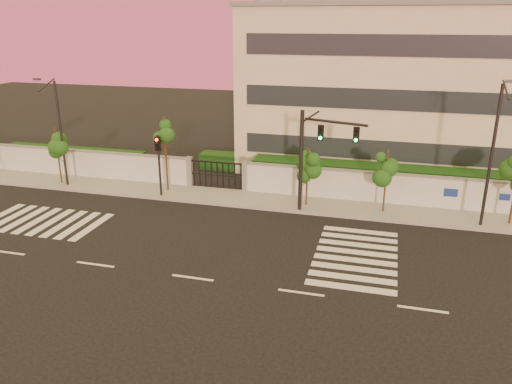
% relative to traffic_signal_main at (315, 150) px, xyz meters
% --- Properties ---
extents(ground, '(120.00, 120.00, 0.00)m').
position_rel_traffic_signal_main_xyz_m(ground, '(-3.98, -9.40, -3.93)').
color(ground, black).
rests_on(ground, ground).
extents(sidewalk, '(60.00, 3.00, 0.15)m').
position_rel_traffic_signal_main_xyz_m(sidewalk, '(-3.98, 1.10, -3.86)').
color(sidewalk, gray).
rests_on(sidewalk, ground).
extents(perimeter_wall, '(60.00, 0.36, 2.20)m').
position_rel_traffic_signal_main_xyz_m(perimeter_wall, '(-3.88, 2.60, -2.86)').
color(perimeter_wall, silver).
rests_on(perimeter_wall, ground).
extents(hedge_row, '(41.00, 4.25, 1.80)m').
position_rel_traffic_signal_main_xyz_m(hedge_row, '(-2.82, 5.33, -3.12)').
color(hedge_row, '#103711').
rests_on(hedge_row, ground).
extents(institutional_building, '(24.40, 12.40, 12.25)m').
position_rel_traffic_signal_main_xyz_m(institutional_building, '(5.02, 12.58, 2.22)').
color(institutional_building, beige).
rests_on(institutional_building, ground).
extents(road_markings, '(57.00, 7.62, 0.02)m').
position_rel_traffic_signal_main_xyz_m(road_markings, '(-5.56, -5.65, -3.92)').
color(road_markings, silver).
rests_on(road_markings, ground).
extents(street_tree_b, '(1.43, 1.14, 4.09)m').
position_rel_traffic_signal_main_xyz_m(street_tree_b, '(-18.00, 0.79, -0.92)').
color(street_tree_b, '#382314').
rests_on(street_tree_b, ground).
extents(street_tree_c, '(1.63, 1.30, 5.14)m').
position_rel_traffic_signal_main_xyz_m(street_tree_c, '(-10.05, 1.29, -0.15)').
color(street_tree_c, '#382314').
rests_on(street_tree_c, ground).
extents(street_tree_d, '(1.38, 1.10, 3.78)m').
position_rel_traffic_signal_main_xyz_m(street_tree_d, '(-0.51, 0.95, -1.15)').
color(street_tree_d, '#382314').
rests_on(street_tree_d, ground).
extents(street_tree_e, '(1.33, 1.06, 4.00)m').
position_rel_traffic_signal_main_xyz_m(street_tree_e, '(4.16, 1.01, -0.99)').
color(street_tree_e, '#382314').
rests_on(street_tree_e, ground).
extents(traffic_signal_main, '(3.87, 1.30, 6.22)m').
position_rel_traffic_signal_main_xyz_m(traffic_signal_main, '(0.00, 0.00, 0.00)').
color(traffic_signal_main, black).
rests_on(traffic_signal_main, ground).
extents(traffic_signal_secondary, '(0.33, 0.33, 4.19)m').
position_rel_traffic_signal_main_xyz_m(traffic_signal_secondary, '(-10.05, 0.16, -1.28)').
color(traffic_signal_secondary, black).
rests_on(traffic_signal_secondary, ground).
extents(streetlight_west, '(0.46, 1.84, 7.66)m').
position_rel_traffic_signal_main_xyz_m(streetlight_west, '(-17.34, 0.33, 0.20)').
color(streetlight_west, black).
rests_on(streetlight_west, ground).
extents(streetlight_east, '(0.50, 2.02, 8.39)m').
position_rel_traffic_signal_main_xyz_m(streetlight_east, '(9.52, 0.10, 0.60)').
color(streetlight_east, black).
rests_on(streetlight_east, ground).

